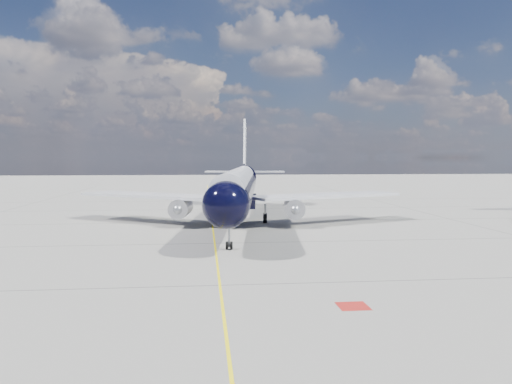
# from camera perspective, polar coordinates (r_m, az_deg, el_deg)

# --- Properties ---
(ground) EXTENTS (320.00, 320.00, 0.00)m
(ground) POSITION_cam_1_polar(r_m,az_deg,el_deg) (65.42, -5.11, -2.88)
(ground) COLOR gray
(ground) RESTS_ON ground
(taxiway_centerline) EXTENTS (0.16, 160.00, 0.01)m
(taxiway_centerline) POSITION_cam_1_polar(r_m,az_deg,el_deg) (60.46, -5.04, -3.44)
(taxiway_centerline) COLOR yellow
(taxiway_centerline) RESTS_ON ground
(red_marking) EXTENTS (1.60, 1.60, 0.01)m
(red_marking) POSITION_cam_1_polar(r_m,az_deg,el_deg) (27.24, 11.02, -12.68)
(red_marking) COLOR maroon
(red_marking) RESTS_ON ground
(main_airliner) EXTENTS (39.37, 48.20, 13.93)m
(main_airliner) POSITION_cam_1_polar(r_m,az_deg,el_deg) (59.41, -1.99, 0.62)
(main_airliner) COLOR black
(main_airliner) RESTS_ON ground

